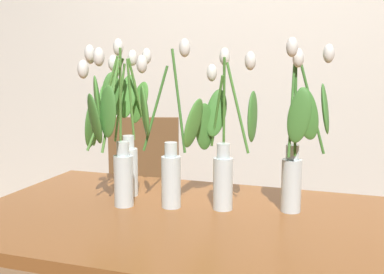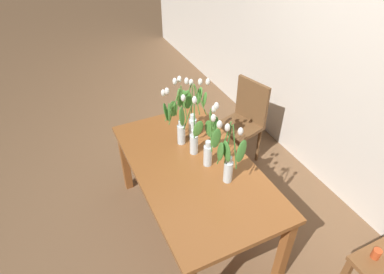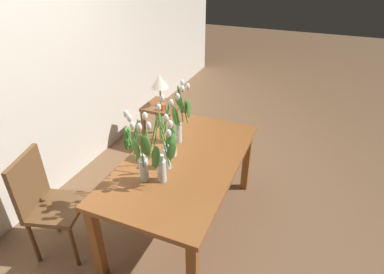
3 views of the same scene
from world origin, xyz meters
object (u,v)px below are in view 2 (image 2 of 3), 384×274
at_px(tulip_vase_2, 229,161).
at_px(tulip_vase_3, 193,135).
at_px(tulip_vase_4, 177,119).
at_px(dining_chair, 244,118).
at_px(dining_table, 194,175).
at_px(tulip_vase_1, 210,143).
at_px(tulip_vase_0, 193,111).
at_px(pillar_candle, 376,254).

xyz_separation_m(tulip_vase_2, tulip_vase_3, (-0.42, -0.08, -0.03)).
bearing_deg(tulip_vase_3, tulip_vase_4, -166.65).
height_order(tulip_vase_2, dining_chair, tulip_vase_2).
distance_m(dining_table, tulip_vase_1, 0.32).
relative_size(tulip_vase_0, tulip_vase_2, 0.96).
bearing_deg(tulip_vase_2, tulip_vase_0, 177.05).
relative_size(tulip_vase_0, pillar_candle, 7.40).
bearing_deg(dining_chair, tulip_vase_0, -69.53).
height_order(tulip_vase_1, dining_chair, tulip_vase_1).
height_order(tulip_vase_0, pillar_candle, tulip_vase_0).
xyz_separation_m(tulip_vase_0, tulip_vase_4, (0.04, -0.16, -0.01)).
bearing_deg(tulip_vase_0, tulip_vase_2, -2.95).
distance_m(tulip_vase_2, dining_chair, 1.28).
distance_m(tulip_vase_0, tulip_vase_1, 0.41).
distance_m(dining_table, tulip_vase_4, 0.48).
distance_m(tulip_vase_2, tulip_vase_4, 0.63).
height_order(tulip_vase_4, dining_chair, tulip_vase_4).
distance_m(tulip_vase_1, tulip_vase_4, 0.38).
bearing_deg(dining_table, tulip_vase_3, 157.95).
distance_m(tulip_vase_1, dining_chair, 1.12).
height_order(dining_table, tulip_vase_4, tulip_vase_4).
distance_m(tulip_vase_3, pillar_candle, 1.51).
distance_m(tulip_vase_1, pillar_candle, 1.34).
bearing_deg(tulip_vase_0, pillar_candle, 22.07).
distance_m(tulip_vase_4, pillar_candle, 1.71).
bearing_deg(tulip_vase_2, dining_table, -152.56).
xyz_separation_m(tulip_vase_2, dining_chair, (-0.93, 0.77, -0.44)).
xyz_separation_m(tulip_vase_1, pillar_candle, (1.11, 0.66, -0.36)).
height_order(tulip_vase_2, pillar_candle, tulip_vase_2).
height_order(dining_table, tulip_vase_2, tulip_vase_2).
bearing_deg(dining_table, tulip_vase_2, 27.44).
xyz_separation_m(dining_table, tulip_vase_4, (-0.34, 0.01, 0.33)).
height_order(tulip_vase_3, tulip_vase_4, tulip_vase_4).
relative_size(tulip_vase_2, dining_chair, 0.62).
bearing_deg(dining_chair, tulip_vase_4, -70.84).
xyz_separation_m(dining_table, tulip_vase_3, (-0.15, 0.06, 0.28)).
bearing_deg(tulip_vase_4, tulip_vase_0, 102.87).
bearing_deg(dining_table, pillar_candle, 34.86).
relative_size(tulip_vase_1, tulip_vase_3, 0.95).
relative_size(tulip_vase_0, dining_chair, 0.60).
xyz_separation_m(dining_table, tulip_vase_2, (0.27, 0.14, 0.31)).
height_order(dining_table, tulip_vase_1, tulip_vase_1).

